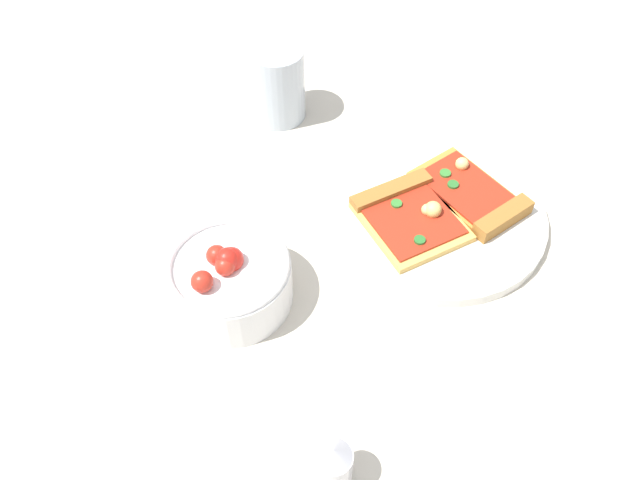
# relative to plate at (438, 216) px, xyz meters

# --- Properties ---
(ground_plane) EXTENTS (2.40, 2.40, 0.00)m
(ground_plane) POSITION_rel_plate_xyz_m (0.03, 0.04, -0.01)
(ground_plane) COLOR beige
(ground_plane) RESTS_ON ground
(plate) EXTENTS (0.25, 0.25, 0.01)m
(plate) POSITION_rel_plate_xyz_m (0.00, 0.00, 0.00)
(plate) COLOR white
(plate) RESTS_ON ground_plane
(pizza_slice_near) EXTENTS (0.11, 0.10, 0.03)m
(pizza_slice_near) POSITION_rel_plate_xyz_m (0.01, 0.04, 0.01)
(pizza_slice_near) COLOR #E5B256
(pizza_slice_near) RESTS_ON plate
(pizza_slice_far) EXTENTS (0.14, 0.10, 0.02)m
(pizza_slice_far) POSITION_rel_plate_xyz_m (-0.00, -0.05, 0.01)
(pizza_slice_far) COLOR gold
(pizza_slice_far) RESTS_ON plate
(salad_bowl) EXTENTS (0.13, 0.13, 0.08)m
(salad_bowl) POSITION_rel_plate_xyz_m (0.00, 0.26, 0.03)
(salad_bowl) COLOR white
(salad_bowl) RESTS_ON ground_plane
(soda_glass) EXTENTS (0.07, 0.07, 0.10)m
(soda_glass) POSITION_rel_plate_xyz_m (0.26, 0.09, 0.04)
(soda_glass) COLOR silver
(soda_glass) RESTS_ON ground_plane
(pepper_shaker) EXTENTS (0.03, 0.03, 0.06)m
(pepper_shaker) POSITION_rel_plate_xyz_m (-0.22, 0.25, 0.02)
(pepper_shaker) COLOR silver
(pepper_shaker) RESTS_ON ground_plane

